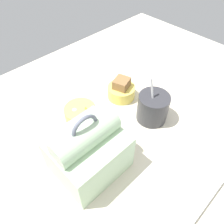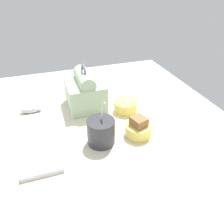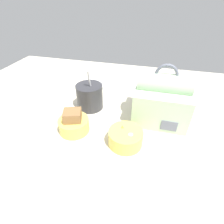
{
  "view_description": "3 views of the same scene",
  "coord_description": "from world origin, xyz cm",
  "px_view_note": "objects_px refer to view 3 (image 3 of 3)",
  "views": [
    {
      "loc": [
        40.17,
        31.8,
        58.96
      ],
      "look_at": [
        6.11,
        -3.3,
        7.0
      ],
      "focal_mm": 35.0,
      "sensor_mm": 36.0,
      "label": 1
    },
    {
      "loc": [
        -66.4,
        20.99,
        57.01
      ],
      "look_at": [
        6.11,
        -3.3,
        7.0
      ],
      "focal_mm": 35.0,
      "sensor_mm": 36.0,
      "label": 2
    },
    {
      "loc": [
        18.23,
        -50.97,
        42.77
      ],
      "look_at": [
        6.11,
        -3.3,
        7.0
      ],
      "focal_mm": 28.0,
      "sensor_mm": 36.0,
      "label": 3
    }
  ],
  "objects_px": {
    "bento_bowl_sandwich": "(74,123)",
    "bento_bowl_snacks": "(125,137)",
    "soup_cup": "(90,96)",
    "computer_mouse": "(167,85)",
    "keyboard": "(119,83)",
    "lunch_bag": "(161,100)"
  },
  "relations": [
    {
      "from": "bento_bowl_sandwich",
      "to": "bento_bowl_snacks",
      "type": "height_order",
      "value": "bento_bowl_sandwich"
    },
    {
      "from": "soup_cup",
      "to": "computer_mouse",
      "type": "height_order",
      "value": "soup_cup"
    },
    {
      "from": "bento_bowl_sandwich",
      "to": "keyboard",
      "type": "bearing_deg",
      "value": 78.24
    },
    {
      "from": "keyboard",
      "to": "computer_mouse",
      "type": "distance_m",
      "value": 0.23
    },
    {
      "from": "keyboard",
      "to": "lunch_bag",
      "type": "bearing_deg",
      "value": -48.41
    },
    {
      "from": "soup_cup",
      "to": "bento_bowl_snacks",
      "type": "height_order",
      "value": "soup_cup"
    },
    {
      "from": "bento_bowl_snacks",
      "to": "keyboard",
      "type": "bearing_deg",
      "value": 104.92
    },
    {
      "from": "lunch_bag",
      "to": "computer_mouse",
      "type": "height_order",
      "value": "lunch_bag"
    },
    {
      "from": "bento_bowl_sandwich",
      "to": "bento_bowl_snacks",
      "type": "xyz_separation_m",
      "value": [
        0.18,
        -0.02,
        -0.0
      ]
    },
    {
      "from": "soup_cup",
      "to": "lunch_bag",
      "type": "bearing_deg",
      "value": -0.87
    },
    {
      "from": "computer_mouse",
      "to": "lunch_bag",
      "type": "bearing_deg",
      "value": -97.29
    },
    {
      "from": "keyboard",
      "to": "bento_bowl_sandwich",
      "type": "bearing_deg",
      "value": -101.76
    },
    {
      "from": "lunch_bag",
      "to": "bento_bowl_sandwich",
      "type": "distance_m",
      "value": 0.32
    },
    {
      "from": "keyboard",
      "to": "bento_bowl_sandwich",
      "type": "height_order",
      "value": "bento_bowl_sandwich"
    },
    {
      "from": "soup_cup",
      "to": "bento_bowl_sandwich",
      "type": "height_order",
      "value": "soup_cup"
    },
    {
      "from": "lunch_bag",
      "to": "bento_bowl_snacks",
      "type": "relative_size",
      "value": 1.97
    },
    {
      "from": "lunch_bag",
      "to": "bento_bowl_snacks",
      "type": "bearing_deg",
      "value": -120.87
    },
    {
      "from": "bento_bowl_sandwich",
      "to": "soup_cup",
      "type": "bearing_deg",
      "value": 88.45
    },
    {
      "from": "keyboard",
      "to": "bento_bowl_sandwich",
      "type": "distance_m",
      "value": 0.38
    },
    {
      "from": "bento_bowl_sandwich",
      "to": "computer_mouse",
      "type": "xyz_separation_m",
      "value": [
        0.31,
        0.4,
        -0.01
      ]
    },
    {
      "from": "bento_bowl_snacks",
      "to": "computer_mouse",
      "type": "relative_size",
      "value": 1.15
    },
    {
      "from": "soup_cup",
      "to": "bento_bowl_snacks",
      "type": "distance_m",
      "value": 0.24
    }
  ]
}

